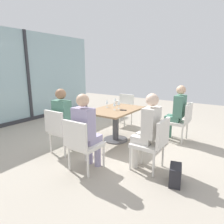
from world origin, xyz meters
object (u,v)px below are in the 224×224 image
(person_front_left, at_px, (147,128))
(handbag_0, at_px, (175,175))
(chair_front_left, at_px, (153,141))
(person_far_left, at_px, (64,117))
(wine_glass_0, at_px, (119,103))
(wine_glass_2, at_px, (115,100))
(wine_glass_3, at_px, (107,102))
(dining_table_main, at_px, (116,117))
(cell_phone_on_table, at_px, (123,110))
(chair_far_left, at_px, (61,129))
(person_side_end, at_px, (86,128))
(person_front_right, at_px, (177,110))
(coffee_cup, at_px, (117,102))
(chair_far_right, at_px, (124,108))
(chair_front_right, at_px, (181,120))
(chair_side_end, at_px, (82,142))
(wine_glass_1, at_px, (114,104))

(person_front_left, height_order, handbag_0, person_front_left)
(chair_front_left, bearing_deg, person_far_left, 99.20)
(person_far_left, relative_size, wine_glass_0, 6.81)
(wine_glass_2, distance_m, wine_glass_3, 0.37)
(handbag_0, bearing_deg, person_front_left, 55.30)
(wine_glass_0, relative_size, wine_glass_2, 1.00)
(dining_table_main, bearing_deg, cell_phone_on_table, -95.10)
(wine_glass_0, height_order, wine_glass_2, same)
(dining_table_main, distance_m, cell_phone_on_table, 0.28)
(dining_table_main, height_order, chair_front_left, chair_front_left)
(dining_table_main, relative_size, chair_far_left, 1.51)
(person_side_end, relative_size, person_front_right, 1.00)
(chair_front_left, relative_size, wine_glass_0, 4.70)
(chair_front_left, height_order, coffee_cup, chair_front_left)
(wine_glass_3, relative_size, cell_phone_on_table, 1.28)
(dining_table_main, height_order, coffee_cup, coffee_cup)
(chair_far_left, xyz_separation_m, wine_glass_3, (1.23, -0.21, 0.37))
(chair_front_left, distance_m, chair_far_right, 2.62)
(cell_phone_on_table, bearing_deg, person_front_right, -71.17)
(chair_front_right, distance_m, cell_phone_on_table, 1.33)
(dining_table_main, distance_m, person_front_right, 1.39)
(chair_side_end, bearing_deg, person_far_left, 63.85)
(wine_glass_0, relative_size, wine_glass_3, 1.00)
(coffee_cup, bearing_deg, person_front_left, -132.97)
(chair_far_left, bearing_deg, wine_glass_2, -7.11)
(person_front_left, relative_size, person_front_right, 1.00)
(chair_far_right, distance_m, cell_phone_on_table, 1.41)
(chair_front_right, height_order, wine_glass_3, wine_glass_3)
(cell_phone_on_table, bearing_deg, chair_side_end, 161.92)
(cell_phone_on_table, xyz_separation_m, handbag_0, (-0.97, -1.46, -0.59))
(chair_far_right, relative_size, person_front_right, 0.69)
(chair_far_right, height_order, wine_glass_2, wine_glass_2)
(chair_far_left, distance_m, chair_side_end, 0.86)
(coffee_cup, bearing_deg, person_side_end, -161.69)
(chair_front_left, relative_size, wine_glass_3, 4.70)
(person_side_end, distance_m, coffee_cup, 2.00)
(chair_front_right, relative_size, wine_glass_0, 4.70)
(chair_front_left, relative_size, person_front_right, 0.69)
(chair_front_left, distance_m, wine_glass_2, 1.98)
(coffee_cup, bearing_deg, wine_glass_3, -176.28)
(wine_glass_3, bearing_deg, person_front_right, -61.82)
(person_front_right, relative_size, coffee_cup, 14.00)
(chair_front_right, bearing_deg, chair_side_end, 158.12)
(chair_far_right, bearing_deg, person_side_end, -162.32)
(wine_glass_1, distance_m, handbag_0, 2.01)
(person_front_right, height_order, wine_glass_3, person_front_right)
(chair_front_right, distance_m, wine_glass_0, 1.45)
(dining_table_main, bearing_deg, wine_glass_2, 34.28)
(person_front_left, xyz_separation_m, wine_glass_2, (1.21, 1.41, 0.16))
(wine_glass_3, bearing_deg, person_front_left, -121.02)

